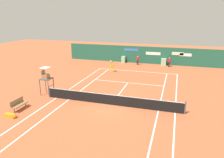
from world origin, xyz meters
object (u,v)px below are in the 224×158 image
(player_on_baseline, at_px, (112,65))
(ball_kid_right_post, at_px, (169,62))
(tennis_ball_by_sideline, at_px, (151,100))
(tennis_ball_near_service_line, at_px, (118,80))
(player_bench, at_px, (19,104))
(equipment_bag, at_px, (11,116))
(umpire_chair, at_px, (46,77))
(ball_kid_centre_post, at_px, (138,60))

(player_on_baseline, relative_size, ball_kid_right_post, 1.28)
(tennis_ball_by_sideline, bearing_deg, tennis_ball_near_service_line, 131.60)
(player_bench, relative_size, ball_kid_right_post, 1.07)
(equipment_bag, distance_m, tennis_ball_near_service_line, 12.60)
(umpire_chair, xyz_separation_m, equipment_bag, (0.18, -5.05, -1.55))
(equipment_bag, bearing_deg, player_on_baseline, 77.43)
(player_on_baseline, distance_m, tennis_ball_near_service_line, 3.89)
(umpire_chair, distance_m, ball_kid_right_post, 18.50)
(player_bench, distance_m, player_on_baseline, 13.95)
(player_on_baseline, bearing_deg, equipment_bag, 51.99)
(ball_kid_centre_post, xyz_separation_m, tennis_ball_near_service_line, (-0.68, -8.65, -0.74))
(equipment_bag, bearing_deg, umpire_chair, 92.07)
(equipment_bag, bearing_deg, player_bench, 106.56)
(tennis_ball_near_service_line, bearing_deg, player_bench, -118.70)
(equipment_bag, height_order, tennis_ball_near_service_line, equipment_bag)
(player_bench, xyz_separation_m, ball_kid_centre_post, (6.22, 18.77, 0.26))
(player_bench, bearing_deg, ball_kid_right_post, 149.92)
(equipment_bag, height_order, ball_kid_right_post, ball_kid_right_post)
(ball_kid_centre_post, distance_m, tennis_ball_near_service_line, 8.71)
(equipment_bag, bearing_deg, tennis_ball_near_service_line, 65.94)
(ball_kid_centre_post, bearing_deg, player_on_baseline, 72.63)
(player_on_baseline, relative_size, tennis_ball_near_service_line, 25.88)
(umpire_chair, xyz_separation_m, player_on_baseline, (3.49, 9.77, -0.81))
(tennis_ball_by_sideline, bearing_deg, ball_kid_centre_post, 105.39)
(umpire_chair, distance_m, tennis_ball_near_service_line, 8.53)
(umpire_chair, bearing_deg, tennis_ball_near_service_line, 140.52)
(tennis_ball_near_service_line, bearing_deg, ball_kid_right_post, 58.35)
(umpire_chair, distance_m, equipment_bag, 5.28)
(ball_kid_centre_post, bearing_deg, umpire_chair, 76.16)
(ball_kid_centre_post, height_order, ball_kid_right_post, ball_kid_right_post)
(ball_kid_centre_post, relative_size, tennis_ball_near_service_line, 19.76)
(player_bench, height_order, tennis_ball_by_sideline, player_bench)
(player_on_baseline, height_order, tennis_ball_by_sideline, player_on_baseline)
(ball_kid_right_post, relative_size, tennis_ball_near_service_line, 20.25)
(umpire_chair, height_order, equipment_bag, umpire_chair)
(tennis_ball_by_sideline, bearing_deg, ball_kid_right_post, 86.21)
(umpire_chair, xyz_separation_m, ball_kid_right_post, (10.65, 15.10, -0.92))
(equipment_bag, relative_size, ball_kid_right_post, 0.68)
(ball_kid_centre_post, height_order, tennis_ball_by_sideline, ball_kid_centre_post)
(umpire_chair, height_order, tennis_ball_by_sideline, umpire_chair)
(umpire_chair, xyz_separation_m, tennis_ball_near_service_line, (5.32, 6.45, -1.68))
(player_on_baseline, relative_size, tennis_ball_by_sideline, 25.88)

